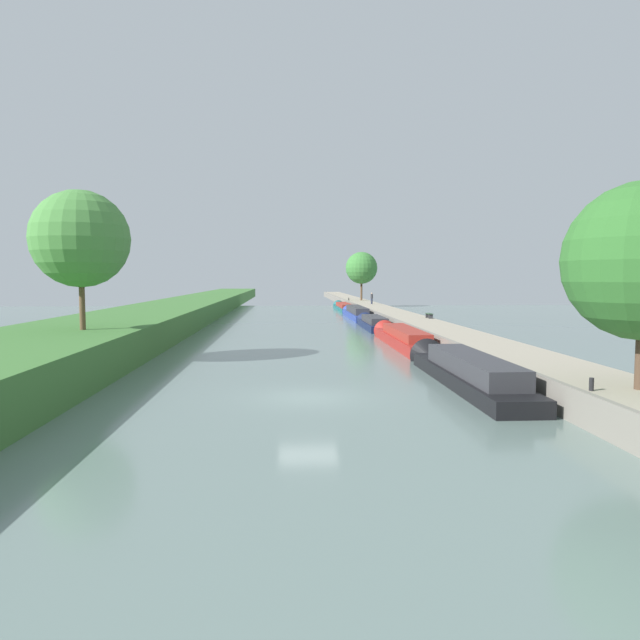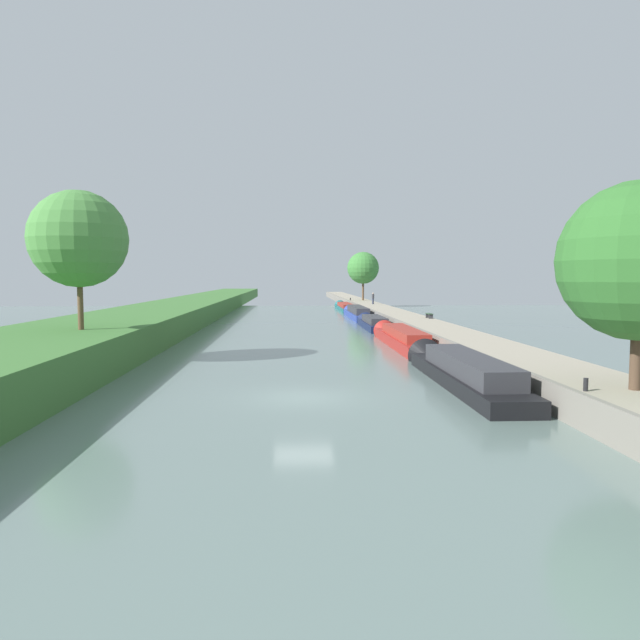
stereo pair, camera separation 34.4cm
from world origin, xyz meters
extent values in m
plane|color=slate|center=(0.00, 0.00, 0.00)|extent=(160.00, 160.00, 0.00)
cube|color=#9E937F|center=(11.16, 0.00, 0.59)|extent=(3.84, 260.00, 1.18)
cube|color=gray|center=(9.12, 0.00, 0.62)|extent=(0.25, 260.00, 1.23)
cube|color=black|center=(7.58, 2.28, 0.34)|extent=(2.20, 13.28, 0.68)
cube|color=#333338|center=(7.58, 1.62, 1.10)|extent=(1.80, 9.30, 0.83)
cone|color=black|center=(7.58, 9.58, 0.34)|extent=(2.09, 1.32, 2.09)
cube|color=maroon|center=(7.69, 17.87, 0.38)|extent=(1.99, 14.12, 0.75)
cube|color=maroon|center=(7.69, 17.16, 1.07)|extent=(1.63, 9.89, 0.63)
cone|color=maroon|center=(7.69, 25.53, 0.38)|extent=(1.89, 1.20, 1.89)
cube|color=#141E42|center=(7.67, 32.38, 0.32)|extent=(1.96, 10.16, 0.64)
cube|color=#333338|center=(7.67, 31.87, 0.95)|extent=(1.61, 7.11, 0.63)
cone|color=#141E42|center=(7.67, 38.05, 0.32)|extent=(1.87, 1.18, 1.87)
cube|color=#283D93|center=(7.69, 46.80, 0.37)|extent=(1.88, 15.15, 0.73)
cube|color=#333338|center=(7.69, 46.04, 1.12)|extent=(1.55, 10.60, 0.78)
cone|color=#283D93|center=(7.69, 54.93, 0.37)|extent=(1.79, 1.13, 1.79)
cube|color=#195B60|center=(7.82, 64.28, 0.29)|extent=(1.94, 15.45, 0.58)
cube|color=maroon|center=(7.82, 63.50, 0.85)|extent=(1.59, 10.81, 0.55)
cone|color=#195B60|center=(7.82, 72.58, 0.29)|extent=(1.84, 1.16, 1.84)
cylinder|color=brown|center=(11.74, 73.29, 3.18)|extent=(0.35, 0.35, 4.00)
sphere|color=#3D7F38|center=(11.74, 73.29, 6.66)|extent=(5.37, 5.37, 5.37)
cylinder|color=brown|center=(-12.54, 9.61, 3.90)|extent=(0.32, 0.32, 3.66)
sphere|color=#47843D|center=(-12.54, 9.61, 7.24)|extent=(5.50, 5.50, 5.50)
cylinder|color=#282D42|center=(11.45, 59.39, 1.59)|extent=(0.26, 0.26, 0.82)
cylinder|color=#333338|center=(11.45, 59.39, 2.31)|extent=(0.34, 0.34, 0.62)
sphere|color=tan|center=(11.45, 59.39, 2.73)|extent=(0.22, 0.22, 0.22)
cylinder|color=black|center=(9.55, -5.01, 1.41)|extent=(0.16, 0.16, 0.45)
cylinder|color=black|center=(9.55, 72.82, 1.41)|extent=(0.16, 0.16, 0.45)
cube|color=#333338|center=(12.63, 29.45, 1.39)|extent=(0.40, 0.08, 0.41)
cube|color=#333338|center=(12.63, 30.65, 1.39)|extent=(0.40, 0.08, 0.41)
cube|color=#2D4733|center=(12.63, 30.05, 1.62)|extent=(0.44, 1.50, 0.06)
camera|label=1|loc=(-0.87, -24.02, 5.07)|focal=32.44mm
camera|label=2|loc=(-0.53, -24.04, 5.07)|focal=32.44mm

